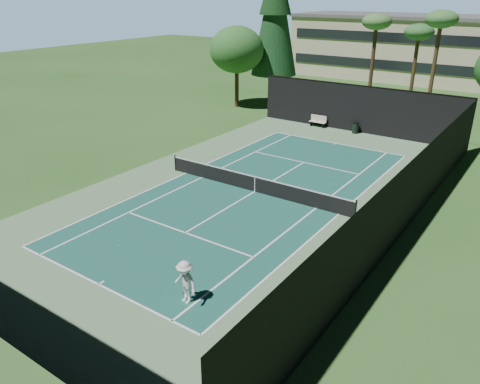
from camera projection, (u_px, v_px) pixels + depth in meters
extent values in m
plane|color=#2A5520|center=(255.00, 192.00, 28.38)|extent=(160.00, 160.00, 0.00)
cube|color=#5C8059|center=(255.00, 192.00, 28.38)|extent=(18.00, 32.00, 0.01)
cube|color=#1A554A|center=(255.00, 192.00, 28.37)|extent=(10.97, 23.77, 0.01)
cube|color=white|center=(98.00, 284.00, 19.41)|extent=(10.97, 0.10, 0.01)
cube|color=white|center=(336.00, 143.00, 37.33)|extent=(10.97, 0.10, 0.01)
cube|color=white|center=(185.00, 233.00, 23.54)|extent=(8.23, 0.10, 0.01)
cube|color=white|center=(304.00, 162.00, 33.20)|extent=(8.23, 0.10, 0.01)
cube|color=white|center=(186.00, 173.00, 31.24)|extent=(0.10, 23.77, 0.01)
cube|color=white|center=(339.00, 214.00, 25.50)|extent=(0.10, 23.77, 0.01)
cube|color=white|center=(202.00, 177.00, 30.53)|extent=(0.10, 23.77, 0.01)
cube|color=white|center=(316.00, 208.00, 26.21)|extent=(0.10, 23.77, 0.01)
cube|color=white|center=(255.00, 192.00, 28.37)|extent=(0.10, 12.80, 0.01)
cube|color=white|center=(101.00, 283.00, 19.52)|extent=(0.10, 0.30, 0.01)
cube|color=white|center=(335.00, 144.00, 37.22)|extent=(0.10, 0.30, 0.01)
cylinder|color=black|center=(175.00, 163.00, 31.51)|extent=(0.10, 0.10, 1.10)
cylinder|color=black|center=(356.00, 210.00, 24.81)|extent=(0.10, 0.10, 1.10)
cube|color=black|center=(255.00, 184.00, 28.18)|extent=(12.80, 0.02, 0.92)
cube|color=white|center=(255.00, 177.00, 27.99)|extent=(12.80, 0.04, 0.07)
cube|color=white|center=(255.00, 184.00, 28.18)|extent=(0.05, 0.03, 0.92)
cube|color=black|center=(358.00, 109.00, 39.65)|extent=(18.00, 0.04, 4.00)
cube|color=black|center=(409.00, 196.00, 22.87)|extent=(0.04, 32.00, 4.00)
cube|color=black|center=(146.00, 136.00, 32.30)|extent=(0.04, 32.00, 4.00)
cube|color=black|center=(360.00, 85.00, 38.86)|extent=(18.00, 0.06, 0.06)
imported|color=silver|center=(185.00, 282.00, 18.00)|extent=(1.28, 0.88, 1.82)
sphere|color=#CDF136|center=(119.00, 246.00, 22.33)|extent=(0.07, 0.07, 0.07)
sphere|color=#B2CA2D|center=(247.00, 178.00, 30.43)|extent=(0.08, 0.08, 0.08)
sphere|color=#AECC2E|center=(330.00, 184.00, 29.46)|extent=(0.08, 0.08, 0.08)
sphere|color=#D0EE36|center=(231.00, 160.00, 33.68)|extent=(0.07, 0.07, 0.07)
cube|color=beige|center=(318.00, 122.00, 41.75)|extent=(1.50, 0.45, 0.05)
cube|color=beige|center=(319.00, 118.00, 41.78)|extent=(1.50, 0.06, 0.55)
cube|color=black|center=(311.00, 124.00, 42.16)|extent=(0.06, 0.40, 0.42)
cube|color=black|center=(323.00, 126.00, 41.53)|extent=(0.06, 0.40, 0.42)
cylinder|color=black|center=(355.00, 128.00, 39.86)|extent=(0.52, 0.52, 0.90)
cylinder|color=black|center=(356.00, 123.00, 39.68)|extent=(0.56, 0.56, 0.05)
cylinder|color=#4A341F|center=(273.00, 86.00, 50.54)|extent=(0.50, 0.50, 3.60)
cone|color=#153A1A|center=(275.00, 14.00, 47.69)|extent=(4.80, 4.80, 12.00)
cylinder|color=#452F1D|center=(372.00, 68.00, 45.83)|extent=(0.36, 0.36, 8.55)
ellipsoid|color=#3E7032|center=(377.00, 22.00, 44.14)|extent=(2.80, 2.80, 1.54)
cylinder|color=#4A361F|center=(413.00, 73.00, 45.68)|extent=(0.36, 0.36, 7.65)
ellipsoid|color=#2A5F2B|center=(419.00, 32.00, 44.17)|extent=(2.80, 2.80, 1.54)
cylinder|color=#4E3821|center=(433.00, 72.00, 41.84)|extent=(0.36, 0.36, 9.00)
ellipsoid|color=#36692F|center=(442.00, 19.00, 40.06)|extent=(2.80, 2.80, 1.54)
cylinder|color=#4C2E20|center=(237.00, 89.00, 48.54)|extent=(0.40, 0.40, 3.74)
ellipsoid|color=#296226|center=(237.00, 50.00, 47.00)|extent=(5.44, 5.44, 4.62)
cube|color=beige|center=(446.00, 50.00, 61.48)|extent=(40.00, 12.00, 8.00)
cube|color=#59595B|center=(452.00, 17.00, 59.85)|extent=(40.50, 12.50, 0.40)
cube|color=black|center=(432.00, 69.00, 57.55)|extent=(38.00, 0.15, 1.20)
cube|color=black|center=(437.00, 40.00, 56.20)|extent=(38.00, 0.15, 1.20)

